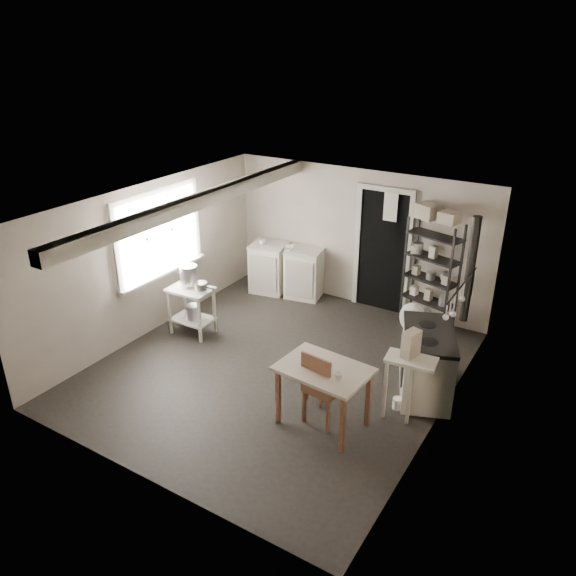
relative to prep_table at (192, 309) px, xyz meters
The scene contains 31 objects.
floor 1.70m from the prep_table, ahead, with size 5.00×5.00×0.00m, color black.
ceiling 2.52m from the prep_table, ahead, with size 5.00×5.00×0.00m, color white.
wall_back 2.94m from the prep_table, 54.78° to the left, with size 4.50×0.02×2.30m, color #B7AB9C.
wall_front 3.23m from the prep_table, 58.51° to the right, with size 4.50×0.02×2.30m, color #B7AB9C.
wall_left 0.98m from the prep_table, 163.82° to the right, with size 0.02×5.00×2.30m, color #B7AB9C.
wall_right 3.97m from the prep_table, ahead, with size 0.02×5.00×2.30m, color #B7AB9C.
window 1.24m from the prep_table, behind, with size 0.12×1.76×1.28m, color beige, non-canonical shape.
doorway 3.16m from the prep_table, 47.65° to the left, with size 0.96×0.10×2.08m, color beige, non-canonical shape.
ceiling_beam 1.86m from the prep_table, 21.91° to the right, with size 0.18×5.00×0.18m, color beige, non-canonical shape.
wallpaper_panel 3.96m from the prep_table, ahead, with size 0.01×5.00×2.30m, color beige, non-canonical shape.
utensil_rail 4.02m from the prep_table, ahead, with size 0.06×1.20×0.44m, color #BBBBBE, non-canonical shape.
prep_table is the anchor object (origin of this frame).
stockpot 0.55m from the prep_table, 138.91° to the left, with size 0.27×0.27×0.29m, color #BBBBBE.
saucepan 0.50m from the prep_table, ahead, with size 0.19×0.19×0.11m, color #BBBBBE.
bucket 0.08m from the prep_table, 33.58° to the right, with size 0.22×0.22×0.24m, color #BBBBBE.
base_cabinets 2.06m from the prep_table, 77.17° to the left, with size 1.33×0.57×0.87m, color silver, non-canonical shape.
mixing_bowl 2.07m from the prep_table, 74.09° to the left, with size 0.26×0.26×0.06m, color white.
counter_cup 1.96m from the prep_table, 88.57° to the left, with size 0.13×0.13×0.10m, color white.
shelf_rack 3.68m from the prep_table, 34.61° to the left, with size 0.83×0.32×1.75m, color black, non-canonical shape.
shelf_jar 3.53m from the prep_table, 37.87° to the left, with size 0.08×0.08×0.18m, color white.
storage_box_a 3.88m from the prep_table, 36.62° to the left, with size 0.31×0.27×0.21m, color #BFB09A.
storage_box_b 4.09m from the prep_table, 32.47° to the left, with size 0.27×0.25×0.17m, color #BFB09A.
stove 3.58m from the prep_table, ahead, with size 0.61×1.11×0.87m, color silver, non-canonical shape.
stovepipe 4.09m from the prep_table, 12.11° to the left, with size 0.11×0.11×1.43m, color black, non-canonical shape.
side_ledge 3.61m from the prep_table, ahead, with size 0.58×0.31×0.89m, color beige, non-canonical shape.
oats_box 3.62m from the prep_table, ahead, with size 0.13×0.21×0.32m, color #BFB09A.
work_table 2.91m from the prep_table, 18.42° to the right, with size 1.02×0.71×0.77m, color #BFB5A3, non-canonical shape.
table_cup 3.21m from the prep_table, 19.21° to the right, with size 0.10×0.10×0.09m, color white.
chair 2.86m from the prep_table, 17.11° to the right, with size 0.40×0.42×0.96m, color brown, non-canonical shape.
flour_sack 3.38m from the prep_table, 32.43° to the left, with size 0.40×0.34×0.47m, color white.
floor_crock 3.43m from the prep_table, ahead, with size 0.12×0.12×0.15m, color white.
Camera 1 is at (3.60, -5.56, 4.23)m, focal length 35.00 mm.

